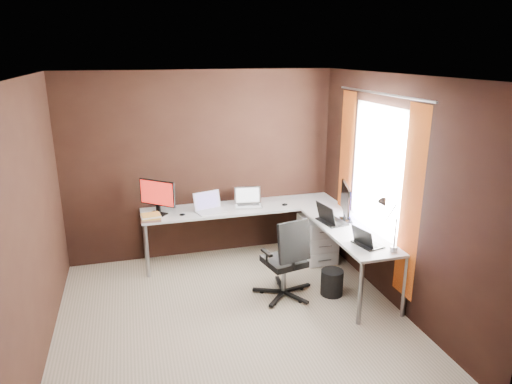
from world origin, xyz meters
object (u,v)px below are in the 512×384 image
(monitor_left, at_px, (157,195))
(book_stack, at_px, (151,217))
(laptop_silver, at_px, (248,202))
(wastebasket, at_px, (332,282))
(laptop_black_big, at_px, (330,219))
(drawer_pedestal, at_px, (317,239))
(laptop_black_small, at_px, (366,241))
(desk_lamp, at_px, (387,218))
(monitor_right, at_px, (346,200))
(laptop_white, at_px, (209,207))
(office_chair, at_px, (285,274))

(monitor_left, xyz_separation_m, book_stack, (-0.10, -0.20, -0.21))
(laptop_silver, distance_m, wastebasket, 1.59)
(book_stack, bearing_deg, laptop_black_big, -17.93)
(laptop_black_big, relative_size, wastebasket, 1.34)
(drawer_pedestal, relative_size, laptop_black_small, 1.72)
(laptop_black_small, xyz_separation_m, desk_lamp, (0.14, -0.16, 0.31))
(monitor_right, xyz_separation_m, laptop_black_big, (-0.21, -0.02, -0.21))
(laptop_black_small, xyz_separation_m, wastebasket, (-0.21, 0.33, -0.63))
(laptop_white, distance_m, wastebasket, 1.82)
(monitor_right, relative_size, office_chair, 0.56)
(laptop_black_small, bearing_deg, laptop_white, 29.64)
(monitor_right, height_order, wastebasket, monitor_right)
(monitor_right, distance_m, laptop_white, 1.74)
(monitor_left, bearing_deg, laptop_black_small, 2.53)
(drawer_pedestal, bearing_deg, laptop_black_small, -89.78)
(wastebasket, bearing_deg, laptop_white, 134.83)
(laptop_black_big, relative_size, book_stack, 1.57)
(monitor_left, xyz_separation_m, wastebasket, (1.85, -1.28, -0.83))
(monitor_right, xyz_separation_m, book_stack, (-2.29, 0.65, -0.22))
(laptop_silver, relative_size, wastebasket, 1.29)
(office_chair, bearing_deg, laptop_silver, 83.91)
(drawer_pedestal, relative_size, wastebasket, 2.00)
(monitor_left, xyz_separation_m, laptop_black_small, (2.06, -1.60, -0.21))
(drawer_pedestal, relative_size, desk_lamp, 1.06)
(office_chair, xyz_separation_m, wastebasket, (0.54, -0.11, -0.13))
(drawer_pedestal, xyz_separation_m, monitor_left, (-2.06, 0.35, 0.68))
(monitor_right, bearing_deg, office_chair, 127.82)
(drawer_pedestal, bearing_deg, laptop_silver, 156.36)
(drawer_pedestal, height_order, laptop_silver, laptop_silver)
(laptop_black_big, xyz_separation_m, office_chair, (-0.66, -0.30, -0.50))
(laptop_silver, bearing_deg, drawer_pedestal, -15.94)
(drawer_pedestal, relative_size, book_stack, 2.36)
(drawer_pedestal, height_order, wastebasket, drawer_pedestal)
(laptop_silver, xyz_separation_m, wastebasket, (0.66, -1.31, -0.63))
(monitor_right, distance_m, laptop_black_small, 0.79)
(monitor_left, distance_m, desk_lamp, 2.82)
(drawer_pedestal, height_order, monitor_left, monitor_left)
(laptop_black_small, relative_size, office_chair, 0.36)
(laptop_black_small, bearing_deg, laptop_silver, 15.13)
(drawer_pedestal, xyz_separation_m, wastebasket, (-0.20, -0.93, -0.15))
(book_stack, bearing_deg, desk_lamp, -34.15)
(drawer_pedestal, xyz_separation_m, monitor_right, (0.13, -0.50, 0.69))
(drawer_pedestal, distance_m, wastebasket, 0.96)
(laptop_white, height_order, book_stack, laptop_white)
(monitor_right, relative_size, laptop_silver, 1.39)
(drawer_pedestal, distance_m, laptop_black_small, 1.34)
(desk_lamp, height_order, office_chair, desk_lamp)
(laptop_black_big, distance_m, laptop_black_small, 0.74)
(laptop_black_small, height_order, book_stack, laptop_black_small)
(monitor_left, height_order, laptop_silver, monitor_left)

